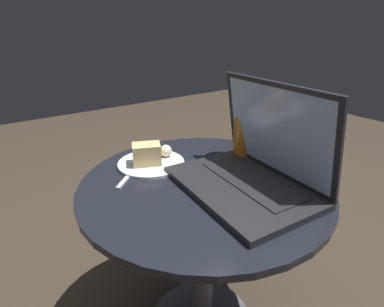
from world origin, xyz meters
The scene contains 6 objects.
table centered at (0.00, 0.00, 0.42)m, with size 0.68×0.68×0.57m.
napkin centered at (-0.19, -0.07, 0.57)m, with size 0.16×0.11×0.00m.
laptop centered at (0.09, 0.08, 0.62)m, with size 0.40×0.29×0.27m.
beer_glass centered at (-0.05, 0.20, 0.68)m, with size 0.08×0.08×0.23m.
snack_plate centered at (-0.18, -0.07, 0.59)m, with size 0.20×0.20×0.07m.
fork centered at (-0.16, -0.14, 0.57)m, with size 0.13×0.14×0.00m.
Camera 1 is at (0.57, -0.45, 0.96)m, focal length 28.00 mm.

